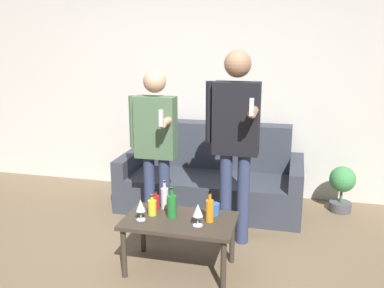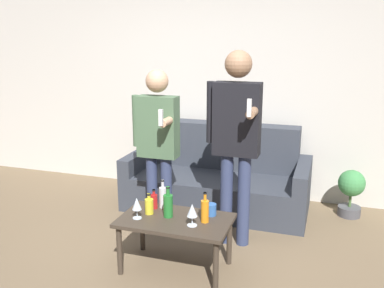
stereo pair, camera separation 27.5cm
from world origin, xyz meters
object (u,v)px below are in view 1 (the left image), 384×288
Objects in this scene: coffee_table at (180,226)px; bottle_orange at (152,207)px; person_standing_right at (235,132)px; person_standing_left at (155,139)px; couch at (212,178)px.

bottle_orange reaches higher than coffee_table.
person_standing_right is at bearing 44.17° from bottle_orange.
person_standing_left is 0.75m from person_standing_right.
coffee_table is 0.51× the size of person_standing_right.
person_standing_right reaches higher than couch.
couch is 2.21× the size of coffee_table.
couch is 11.38× the size of bottle_orange.
person_standing_right is at bearing 59.87° from coffee_table.
bottle_orange is at bearing -74.70° from person_standing_left.
person_standing_left reaches higher than couch.
person_standing_left is (-0.16, 0.58, 0.42)m from bottle_orange.
bottle_orange is 0.98m from person_standing_right.
person_standing_right reaches higher than bottle_orange.
person_standing_right is (0.74, -0.01, 0.11)m from person_standing_left.
person_standing_right is (0.37, -0.83, 0.74)m from couch.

